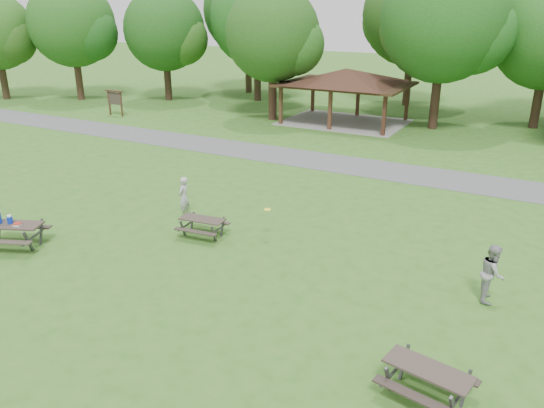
{
  "coord_description": "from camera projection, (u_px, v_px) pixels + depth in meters",
  "views": [
    {
      "loc": [
        9.36,
        -11.39,
        7.93
      ],
      "look_at": [
        1.0,
        4.0,
        1.3
      ],
      "focal_mm": 35.0,
      "sensor_mm": 36.0,
      "label": 1
    }
  ],
  "objects": [
    {
      "name": "tree_row_b",
      "position": [
        166.0,
        32.0,
        44.66
      ],
      "size": [
        7.14,
        6.8,
        9.28
      ],
      "color": "black",
      "rests_on": "ground"
    },
    {
      "name": "tree_row_c",
      "position": [
        258.0,
        22.0,
        44.09
      ],
      "size": [
        8.19,
        7.8,
        10.67
      ],
      "color": "black",
      "rests_on": "ground"
    },
    {
      "name": "ground",
      "position": [
        182.0,
        278.0,
        16.35
      ],
      "size": [
        160.0,
        160.0,
        0.0
      ],
      "primitive_type": "plane",
      "color": "#2F601B",
      "rests_on": "ground"
    },
    {
      "name": "tree_row_e",
      "position": [
        445.0,
        23.0,
        33.58
      ],
      "size": [
        8.4,
        8.0,
        11.02
      ],
      "color": "black",
      "rests_on": "ground"
    },
    {
      "name": "tree_row_a",
      "position": [
        73.0,
        26.0,
        44.73
      ],
      "size": [
        7.56,
        7.2,
        9.97
      ],
      "color": "#321F16",
      "rests_on": "ground"
    },
    {
      "name": "tree_row_d",
      "position": [
        274.0,
        37.0,
        36.8
      ],
      "size": [
        6.93,
        6.6,
        9.27
      ],
      "color": "#321E16",
      "rests_on": "ground"
    },
    {
      "name": "frisbee_thrower",
      "position": [
        184.0,
        197.0,
        20.78
      ],
      "size": [
        0.49,
        0.66,
        1.64
      ],
      "primitive_type": "imported",
      "rotation": [
        0.0,
        0.0,
        -1.4
      ],
      "color": "#A7A7A9",
      "rests_on": "ground"
    },
    {
      "name": "notice_board",
      "position": [
        115.0,
        98.0,
        39.6
      ],
      "size": [
        1.6,
        0.3,
        1.88
      ],
      "color": "#372114",
      "rests_on": "ground"
    },
    {
      "name": "frisbee_catcher",
      "position": [
        492.0,
        273.0,
        14.88
      ],
      "size": [
        0.75,
        0.91,
        1.7
      ],
      "primitive_type": "imported",
      "rotation": [
        0.0,
        0.0,
        1.71
      ],
      "color": "gray",
      "rests_on": "ground"
    },
    {
      "name": "picnic_table_far",
      "position": [
        428.0,
        376.0,
        11.18
      ],
      "size": [
        2.07,
        1.78,
        0.79
      ],
      "color": "#312924",
      "rests_on": "ground"
    },
    {
      "name": "picnic_table_near",
      "position": [
        5.0,
        225.0,
        18.17
      ],
      "size": [
        2.51,
        2.3,
        1.42
      ],
      "color": "#312823",
      "rests_on": "ground"
    },
    {
      "name": "asphalt_path",
      "position": [
        346.0,
        165.0,
        27.85
      ],
      "size": [
        120.0,
        3.2,
        0.02
      ],
      "primitive_type": "cube",
      "color": "#4C4C4F",
      "rests_on": "ground"
    },
    {
      "name": "frisbee_in_flight",
      "position": [
        267.0,
        210.0,
        18.65
      ],
      "size": [
        0.29,
        0.29,
        0.02
      ],
      "color": "yellow",
      "rests_on": "ground"
    },
    {
      "name": "tree_deep_a",
      "position": [
        249.0,
        13.0,
        48.1
      ],
      "size": [
        8.4,
        8.0,
        11.38
      ],
      "color": "#302115",
      "rests_on": "ground"
    },
    {
      "name": "pavilion",
      "position": [
        346.0,
        79.0,
        36.78
      ],
      "size": [
        8.6,
        7.01,
        3.76
      ],
      "color": "#382414",
      "rests_on": "ground"
    },
    {
      "name": "picnic_table_middle",
      "position": [
        202.0,
        223.0,
        19.14
      ],
      "size": [
        1.77,
        1.48,
        0.71
      ],
      "color": "#2F2822",
      "rests_on": "ground"
    },
    {
      "name": "tree_deep_b",
      "position": [
        415.0,
        18.0,
        41.9
      ],
      "size": [
        8.4,
        8.0,
        11.13
      ],
      "color": "black",
      "rests_on": "ground"
    }
  ]
}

